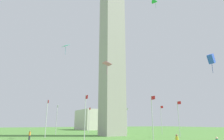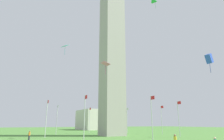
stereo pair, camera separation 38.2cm
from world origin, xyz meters
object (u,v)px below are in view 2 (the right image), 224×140
kite_blue_box (209,59)px  flagpole_nw (85,115)px  flagpole_s (89,119)px  kite_cyan_diamond (65,46)px  flagpole_n (152,115)px  flagpole_w (47,116)px  flagpole_sw (57,118)px  flagpole_se (127,119)px  kite_green_delta (155,1)px  flagpole_ne (179,117)px  kite_pink_diamond (106,64)px  distant_building (97,120)px  flagpole_e (162,118)px  obelisk_monument (112,43)px  person_orange_shirt (29,135)px

kite_blue_box → flagpole_nw: bearing=-166.9°
flagpole_s → kite_cyan_diamond: size_ratio=3.89×
flagpole_n → flagpole_w: (-15.58, -15.58, 0.00)m
flagpole_sw → flagpole_nw: size_ratio=1.00×
flagpole_nw → kite_blue_box: kite_blue_box is taller
flagpole_se → flagpole_nw: 31.15m
flagpole_se → kite_green_delta: 36.35m
flagpole_nw → kite_cyan_diamond: size_ratio=3.89×
flagpole_sw → flagpole_w: (11.01, -4.56, 0.00)m
flagpole_n → kite_green_delta: (-1.60, 3.80, 25.39)m
flagpole_ne → flagpole_sw: size_ratio=1.00×
flagpole_sw → flagpole_se: bearing=90.0°
flagpole_w → kite_pink_diamond: 24.05m
flagpole_se → kite_blue_box: bearing=-21.3°
kite_green_delta → kite_blue_box: 29.49m
kite_cyan_diamond → distant_building: bearing=151.7°
flagpole_e → kite_green_delta: kite_green_delta is taller
flagpole_e → kite_green_delta: (13.98, -11.78, 25.39)m
flagpole_e → kite_cyan_diamond: 34.54m
obelisk_monument → flagpole_n: bearing=0.0°
flagpole_nw → distant_building: size_ratio=0.43×
obelisk_monument → kite_blue_box: obelisk_monument is taller
flagpole_n → flagpole_se: (-26.59, 11.01, 0.00)m
flagpole_e → distant_building: bearing=179.2°
kite_cyan_diamond → flagpole_n: bearing=70.7°
flagpole_n → kite_blue_box: bearing=-19.4°
flagpole_e → flagpole_w: same height
flagpole_se → flagpole_nw: bearing=-45.0°
kite_blue_box → flagpole_s: bearing=172.9°
flagpole_se → flagpole_w: bearing=-67.5°
obelisk_monument → distant_building: (-47.54, 16.25, -19.28)m
person_orange_shirt → distant_building: (-52.40, 35.32, 3.80)m
flagpole_se → person_orange_shirt: flagpole_se is taller
flagpole_e → kite_green_delta: size_ratio=2.90×
kite_cyan_diamond → kite_blue_box: (22.27, 9.02, -7.60)m
flagpole_se → kite_cyan_diamond: size_ratio=3.89×
kite_green_delta → kite_pink_diamond: 27.30m
kite_blue_box → flagpole_e: bearing=146.5°
person_orange_shirt → obelisk_monument: bearing=15.8°
flagpole_s → flagpole_w: (15.58, -15.58, 0.00)m
flagpole_s → flagpole_w: 22.03m
flagpole_se → flagpole_s: 11.92m
kite_green_delta → distant_building: bearing=168.6°
flagpole_ne → flagpole_e: (-11.01, 4.56, 0.00)m
obelisk_monument → kite_green_delta: size_ratio=17.71×
kite_green_delta → flagpole_n: bearing=-67.2°
flagpole_s → distant_building: bearing=153.1°
flagpole_sw → obelisk_monument: bearing=45.2°
flagpole_ne → kite_cyan_diamond: bearing=-91.5°
distant_building → obelisk_monument: bearing=-18.9°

